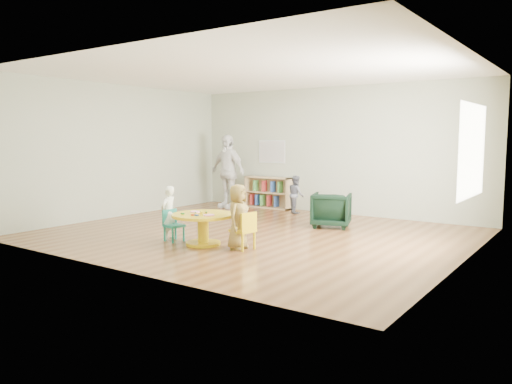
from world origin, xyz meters
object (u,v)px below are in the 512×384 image
at_px(kid_chair_right, 245,229).
at_px(child_right, 238,217).
at_px(child_left, 168,213).
at_px(toddler, 296,194).
at_px(activity_table, 203,223).
at_px(adult_caretaker, 228,171).
at_px(armchair, 331,210).
at_px(kid_chair_left, 173,224).
at_px(bookshelf, 268,193).

bearing_deg(kid_chair_right, child_right, 109.72).
relative_size(child_left, toddler, 1.06).
distance_m(activity_table, toddler, 3.75).
relative_size(activity_table, kid_chair_right, 1.71).
xyz_separation_m(child_right, adult_caretaker, (-2.91, 3.43, 0.39)).
distance_m(child_right, toddler, 3.82).
xyz_separation_m(activity_table, armchair, (0.94, 2.59, -0.02)).
distance_m(kid_chair_left, toddler, 3.79).
xyz_separation_m(activity_table, bookshelf, (-1.48, 4.08, 0.03)).
relative_size(kid_chair_right, armchair, 0.81).
relative_size(toddler, adult_caretaker, 0.48).
bearing_deg(activity_table, kid_chair_right, 6.81).
distance_m(activity_table, bookshelf, 4.34).
bearing_deg(adult_caretaker, kid_chair_left, -56.98).
height_order(child_right, toddler, child_right).
relative_size(kid_chair_right, child_left, 0.64).
relative_size(kid_chair_right, bookshelf, 0.48).
distance_m(kid_chair_right, child_right, 0.22).
distance_m(kid_chair_right, toddler, 3.84).
bearing_deg(child_right, toddler, 3.33).
bearing_deg(armchair, child_right, 64.28).
bearing_deg(kid_chair_left, child_right, 105.59).
bearing_deg(bookshelf, kid_chair_left, -78.04).
bearing_deg(child_left, kid_chair_left, 68.76).
relative_size(bookshelf, toddler, 1.42).
bearing_deg(armchair, kid_chair_left, 41.02).
distance_m(armchair, adult_caretaker, 3.39).
relative_size(child_right, toddler, 1.17).
bearing_deg(adult_caretaker, child_left, -58.38).
xyz_separation_m(kid_chair_left, adult_caretaker, (-1.67, 3.57, 0.61)).
distance_m(activity_table, child_right, 0.66).
bearing_deg(activity_table, kid_chair_left, -173.78).
distance_m(child_left, toddler, 3.76).
relative_size(child_left, adult_caretaker, 0.51).
height_order(bookshelf, child_right, child_right).
bearing_deg(activity_table, bookshelf, 109.94).
distance_m(bookshelf, toddler, 1.05).
bearing_deg(kid_chair_left, adult_caretaker, -145.49).
bearing_deg(bookshelf, activity_table, -70.06).
xyz_separation_m(kid_chair_right, child_left, (-1.47, -0.13, 0.14)).
distance_m(bookshelf, armchair, 2.84).
xyz_separation_m(kid_chair_right, adult_caretaker, (-3.03, 3.41, 0.57)).
height_order(child_left, adult_caretaker, adult_caretaker).
bearing_deg(bookshelf, child_right, -62.18).
distance_m(kid_chair_left, bookshelf, 4.24).
relative_size(kid_chair_left, child_right, 0.52).
relative_size(child_right, adult_caretaker, 0.56).
bearing_deg(armchair, toddler, -56.91).
distance_m(armchair, toddler, 1.83).
bearing_deg(kid_chair_left, armchair, 159.18).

